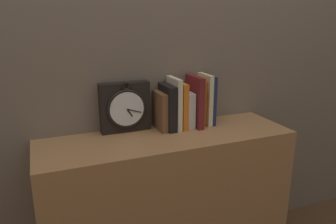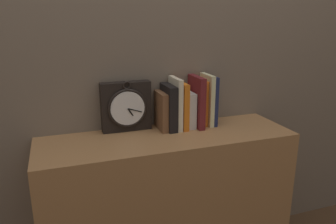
{
  "view_description": "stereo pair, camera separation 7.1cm",
  "coord_description": "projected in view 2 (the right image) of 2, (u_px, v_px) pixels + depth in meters",
  "views": [
    {
      "loc": [
        -0.52,
        -1.27,
        1.23
      ],
      "look_at": [
        0.0,
        0.0,
        0.83
      ],
      "focal_mm": 35.0,
      "sensor_mm": 36.0,
      "label": 1
    },
    {
      "loc": [
        -0.45,
        -1.3,
        1.23
      ],
      "look_at": [
        0.0,
        0.0,
        0.83
      ],
      "focal_mm": 35.0,
      "sensor_mm": 36.0,
      "label": 2
    }
  ],
  "objects": [
    {
      "name": "book_slot5_maroon",
      "position": [
        196.0,
        102.0,
        1.56
      ],
      "size": [
        0.03,
        0.16,
        0.24
      ],
      "color": "maroon",
      "rests_on": "bookshelf"
    },
    {
      "name": "book_slot0_brown",
      "position": [
        161.0,
        111.0,
        1.53
      ],
      "size": [
        0.03,
        0.14,
        0.18
      ],
      "color": "brown",
      "rests_on": "bookshelf"
    },
    {
      "name": "clock",
      "position": [
        126.0,
        107.0,
        1.5
      ],
      "size": [
        0.23,
        0.07,
        0.24
      ],
      "color": "black",
      "rests_on": "bookshelf"
    },
    {
      "name": "wall_back",
      "position": [
        153.0,
        1.0,
        1.48
      ],
      "size": [
        6.0,
        0.05,
        2.6
      ],
      "color": "#756656",
      "rests_on": "ground_plane"
    },
    {
      "name": "book_slot3_orange",
      "position": [
        181.0,
        105.0,
        1.55
      ],
      "size": [
        0.03,
        0.14,
        0.22
      ],
      "color": "orange",
      "rests_on": "bookshelf"
    },
    {
      "name": "book_slot4_white",
      "position": [
        187.0,
        109.0,
        1.57
      ],
      "size": [
        0.04,
        0.13,
        0.17
      ],
      "color": "silver",
      "rests_on": "bookshelf"
    },
    {
      "name": "book_slot6_orange",
      "position": [
        201.0,
        102.0,
        1.6
      ],
      "size": [
        0.03,
        0.11,
        0.22
      ],
      "color": "orange",
      "rests_on": "bookshelf"
    },
    {
      "name": "book_slot7_cream",
      "position": [
        207.0,
        100.0,
        1.59
      ],
      "size": [
        0.02,
        0.13,
        0.25
      ],
      "color": "beige",
      "rests_on": "bookshelf"
    },
    {
      "name": "bookshelf",
      "position": [
        168.0,
        206.0,
        1.56
      ],
      "size": [
        1.15,
        0.35,
        0.72
      ],
      "color": "#A87547",
      "rests_on": "ground_plane"
    },
    {
      "name": "book_slot1_black",
      "position": [
        169.0,
        107.0,
        1.53
      ],
      "size": [
        0.04,
        0.15,
        0.21
      ],
      "color": "black",
      "rests_on": "bookshelf"
    },
    {
      "name": "book_slot8_navy",
      "position": [
        211.0,
        100.0,
        1.6
      ],
      "size": [
        0.02,
        0.13,
        0.24
      ],
      "color": "#1F264F",
      "rests_on": "bookshelf"
    },
    {
      "name": "book_slot2_cream",
      "position": [
        176.0,
        103.0,
        1.54
      ],
      "size": [
        0.02,
        0.14,
        0.24
      ],
      "color": "beige",
      "rests_on": "bookshelf"
    }
  ]
}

